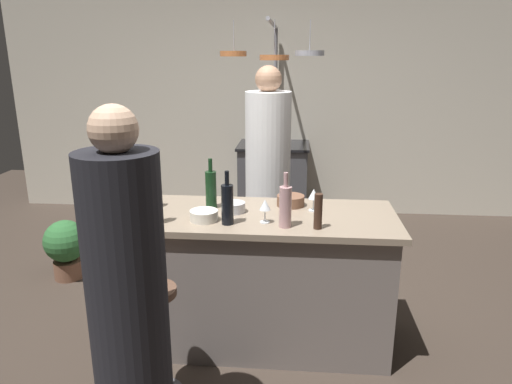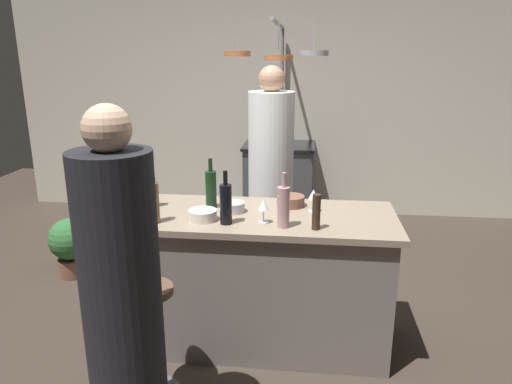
% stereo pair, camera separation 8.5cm
% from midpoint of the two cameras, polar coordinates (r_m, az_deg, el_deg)
% --- Properties ---
extents(ground_plane, '(9.00, 9.00, 0.00)m').
position_cam_midpoint_polar(ground_plane, '(3.39, -0.98, -17.17)').
color(ground_plane, '#382D26').
extents(back_wall, '(6.40, 0.16, 2.60)m').
position_cam_midpoint_polar(back_wall, '(5.70, 1.95, 10.57)').
color(back_wall, beige).
rests_on(back_wall, ground_plane).
extents(kitchen_island, '(1.80, 0.72, 0.90)m').
position_cam_midpoint_polar(kitchen_island, '(3.17, -1.02, -10.33)').
color(kitchen_island, slate).
rests_on(kitchen_island, ground_plane).
extents(stove_range, '(0.80, 0.64, 0.89)m').
position_cam_midpoint_polar(stove_range, '(5.46, 1.64, 1.21)').
color(stove_range, '#47474C').
rests_on(stove_range, ground_plane).
extents(chef, '(0.38, 0.38, 1.79)m').
position_cam_midpoint_polar(chef, '(4.01, 0.82, 1.23)').
color(chef, white).
rests_on(chef, ground_plane).
extents(bar_stool_left, '(0.28, 0.28, 0.68)m').
position_cam_midpoint_polar(bar_stool_left, '(2.77, -12.96, -16.86)').
color(bar_stool_left, '#4C4C51').
rests_on(bar_stool_left, ground_plane).
extents(guest_left, '(0.36, 0.36, 1.69)m').
position_cam_midpoint_polar(guest_left, '(2.26, -16.20, -13.24)').
color(guest_left, black).
rests_on(guest_left, ground_plane).
extents(overhead_pot_rack, '(0.89, 1.48, 2.17)m').
position_cam_midpoint_polar(overhead_pot_rack, '(4.67, 1.68, 13.86)').
color(overhead_pot_rack, gray).
rests_on(overhead_pot_rack, ground_plane).
extents(potted_plant, '(0.36, 0.36, 0.52)m').
position_cam_midpoint_polar(potted_plant, '(4.39, -22.49, -6.01)').
color(potted_plant, brown).
rests_on(potted_plant, ground_plane).
extents(pepper_mill, '(0.05, 0.05, 0.21)m').
position_cam_midpoint_polar(pepper_mill, '(2.73, 6.63, -2.34)').
color(pepper_mill, '#382319').
rests_on(pepper_mill, kitchen_island).
extents(wine_bottle_rose, '(0.07, 0.07, 0.33)m').
position_cam_midpoint_polar(wine_bottle_rose, '(2.73, 2.68, -1.69)').
color(wine_bottle_rose, '#B78C8E').
rests_on(wine_bottle_rose, kitchen_island).
extents(wine_bottle_dark, '(0.07, 0.07, 0.32)m').
position_cam_midpoint_polar(wine_bottle_dark, '(2.78, -4.35, -1.40)').
color(wine_bottle_dark, black).
rests_on(wine_bottle_dark, kitchen_island).
extents(wine_bottle_amber, '(0.07, 0.07, 0.33)m').
position_cam_midpoint_polar(wine_bottle_amber, '(2.86, -13.03, -1.27)').
color(wine_bottle_amber, brown).
rests_on(wine_bottle_amber, kitchen_island).
extents(wine_bottle_red, '(0.07, 0.07, 0.33)m').
position_cam_midpoint_polar(wine_bottle_red, '(3.09, -6.24, 0.39)').
color(wine_bottle_red, '#143319').
rests_on(wine_bottle_red, kitchen_island).
extents(wine_bottle_green, '(0.07, 0.07, 0.29)m').
position_cam_midpoint_polar(wine_bottle_green, '(3.16, -13.43, 0.02)').
color(wine_bottle_green, '#193D23').
rests_on(wine_bottle_green, kitchen_island).
extents(wine_glass_near_right_guest, '(0.07, 0.07, 0.15)m').
position_cam_midpoint_polar(wine_glass_near_right_guest, '(3.03, 6.18, -0.38)').
color(wine_glass_near_right_guest, silver).
rests_on(wine_glass_near_right_guest, kitchen_island).
extents(wine_glass_near_left_guest, '(0.07, 0.07, 0.15)m').
position_cam_midpoint_polar(wine_glass_near_left_guest, '(2.80, 0.23, -1.69)').
color(wine_glass_near_left_guest, silver).
rests_on(wine_glass_near_left_guest, kitchen_island).
extents(mixing_bowl_ceramic, '(0.17, 0.17, 0.06)m').
position_cam_midpoint_polar(mixing_bowl_ceramic, '(2.89, -7.14, -2.83)').
color(mixing_bowl_ceramic, silver).
rests_on(mixing_bowl_ceramic, kitchen_island).
extents(mixing_bowl_steel, '(0.15, 0.15, 0.06)m').
position_cam_midpoint_polar(mixing_bowl_steel, '(3.02, -3.49, -1.84)').
color(mixing_bowl_steel, '#B7B7BC').
rests_on(mixing_bowl_steel, kitchen_island).
extents(mixing_bowl_wooden, '(0.18, 0.18, 0.07)m').
position_cam_midpoint_polar(mixing_bowl_wooden, '(3.15, 3.42, -1.05)').
color(mixing_bowl_wooden, brown).
rests_on(mixing_bowl_wooden, kitchen_island).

